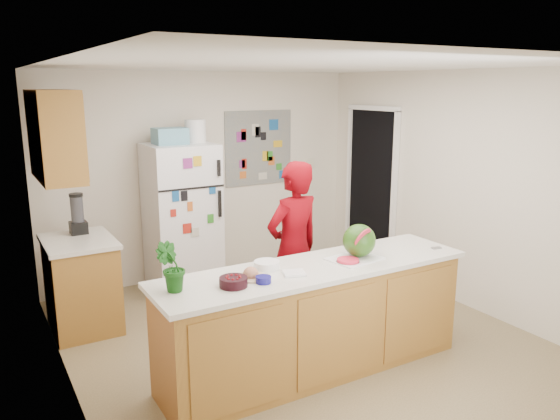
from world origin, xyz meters
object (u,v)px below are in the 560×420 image
refrigerator (182,218)px  cherry_bowl (233,282)px  watermelon (359,240)px  person (293,249)px

refrigerator → cherry_bowl: 2.52m
watermelon → cherry_bowl: 1.21m
person → watermelon: 0.78m
person → cherry_bowl: 1.29m
watermelon → person: bearing=105.6°
watermelon → cherry_bowl: watermelon is taller
refrigerator → cherry_bowl: refrigerator is taller
person → watermelon: size_ratio=6.04×
person → cherry_bowl: size_ratio=8.14×
cherry_bowl → refrigerator: bearing=78.2°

